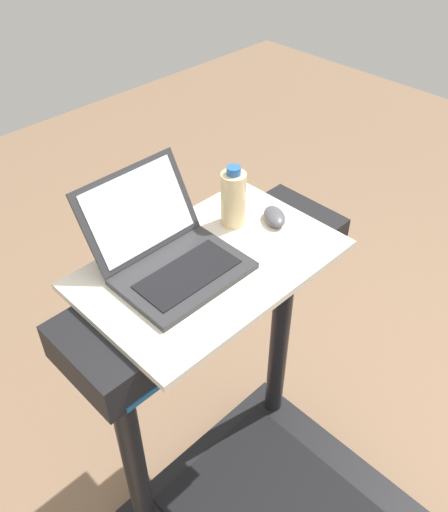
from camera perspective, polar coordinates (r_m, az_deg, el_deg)
desk_board at (r=1.47m, az=-1.37°, el=-0.89°), size 0.70×0.45×0.02m
laptop at (r=1.43m, az=-5.83°, el=0.35°), size 0.33×0.35×0.23m
computer_mouse at (r=1.60m, az=5.30°, el=4.14°), size 0.11×0.12×0.03m
water_bottle at (r=1.55m, az=0.99°, el=6.09°), size 0.07×0.07×0.19m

